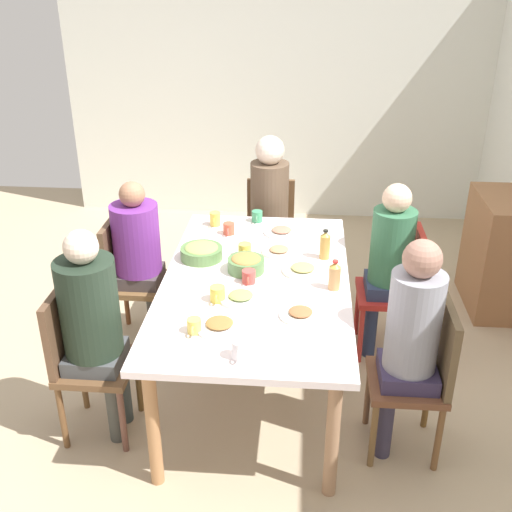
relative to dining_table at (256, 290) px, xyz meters
name	(u,v)px	position (x,y,z in m)	size (l,w,h in m)	color
ground_plane	(256,384)	(0.00, 0.00, -0.70)	(7.06, 7.06, 0.00)	tan
wall_left	(281,90)	(-3.00, 0.00, 0.60)	(0.12, 4.30, 2.60)	silver
dining_table	(256,290)	(0.00, 0.00, 0.00)	(1.91, 1.10, 0.78)	white
chair_0	(82,355)	(0.48, -0.93, -0.19)	(0.40, 0.40, 0.90)	brown
person_0	(92,318)	(0.48, -0.84, 0.06)	(0.32, 0.32, 1.27)	#394343
chair_1	(128,275)	(-0.48, -0.93, -0.19)	(0.40, 0.40, 0.90)	brown
person_1	(139,248)	(-0.48, -0.84, 0.02)	(0.32, 0.32, 1.19)	#393E4B
chair_2	(400,285)	(-0.48, 0.93, -0.19)	(0.40, 0.40, 0.90)	#B52823
person_2	(389,257)	(-0.48, 0.84, 0.02)	(0.30, 0.30, 1.23)	navy
chair_3	(270,230)	(-1.33, 0.00, -0.19)	(0.40, 0.40, 0.90)	brown
person_3	(269,203)	(-1.25, 0.00, 0.08)	(0.30, 0.30, 1.30)	brown
chair_4	(423,372)	(0.48, 0.93, -0.19)	(0.40, 0.40, 0.90)	brown
person_4	(410,333)	(0.48, 0.84, 0.05)	(0.30, 0.30, 1.28)	#363146
plate_0	(220,325)	(0.54, -0.14, 0.09)	(0.26, 0.26, 0.04)	white
plate_1	(303,269)	(-0.12, 0.28, 0.09)	(0.26, 0.26, 0.04)	silver
plate_2	(241,297)	(0.25, -0.06, 0.09)	(0.25, 0.25, 0.04)	white
plate_3	(279,251)	(-0.36, 0.12, 0.09)	(0.22, 0.22, 0.04)	white
plate_4	(282,231)	(-0.67, 0.12, 0.09)	(0.24, 0.24, 0.04)	white
plate_5	(301,314)	(0.40, 0.27, 0.09)	(0.23, 0.23, 0.04)	white
bowl_0	(201,252)	(-0.24, -0.36, 0.12)	(0.27, 0.27, 0.09)	#567C44
bowl_1	(246,263)	(-0.10, -0.07, 0.13)	(0.22, 0.22, 0.10)	#537A46
cup_0	(229,229)	(-0.63, -0.24, 0.12)	(0.11, 0.08, 0.08)	#C6543A
cup_1	(245,250)	(-0.29, -0.10, 0.12)	(0.12, 0.08, 0.09)	#DFC24C
cup_2	(249,277)	(0.05, -0.04, 0.12)	(0.12, 0.08, 0.08)	#C24842
cup_3	(218,294)	(0.28, -0.19, 0.12)	(0.12, 0.08, 0.09)	#E9CF4F
cup_4	(215,219)	(-0.77, -0.35, 0.13)	(0.11, 0.07, 0.10)	#EBCA4D
cup_5	(240,349)	(0.80, -0.01, 0.12)	(0.11, 0.08, 0.10)	white
cup_6	(257,216)	(-0.87, -0.06, 0.12)	(0.11, 0.08, 0.08)	#3E9464
cup_7	(194,326)	(0.60, -0.26, 0.12)	(0.11, 0.07, 0.08)	#E1C855
bottle_0	(335,276)	(0.09, 0.46, 0.16)	(0.07, 0.07, 0.18)	tan
bottle_1	(325,245)	(-0.31, 0.41, 0.17)	(0.06, 0.06, 0.19)	gold
side_cabinet	(501,253)	(-1.17, 1.79, -0.25)	(0.70, 0.44, 0.90)	#93623D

